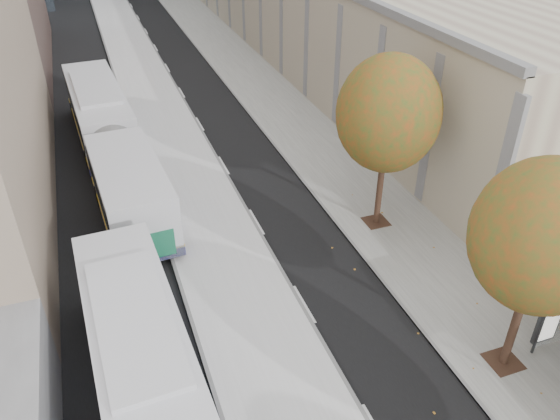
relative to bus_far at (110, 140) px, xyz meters
name	(u,v)px	position (x,y,z in m)	size (l,w,h in m)	color
bus_platform	(168,134)	(3.49, 3.40, -1.68)	(4.25, 150.00, 0.15)	silver
sidewalk	(289,117)	(11.49, 3.40, -1.71)	(4.75, 150.00, 0.08)	gray
tree_c	(543,237)	(10.97, -18.60, 3.50)	(4.20, 4.20, 7.28)	black
tree_d	(388,114)	(10.97, -9.60, 3.72)	(4.40, 4.40, 7.60)	black
bus_far	(110,140)	(0.00, 0.00, 0.00)	(4.00, 19.36, 3.20)	silver
distant_car	(86,76)	(-0.64, 14.63, -1.16)	(1.41, 3.49, 1.19)	silver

